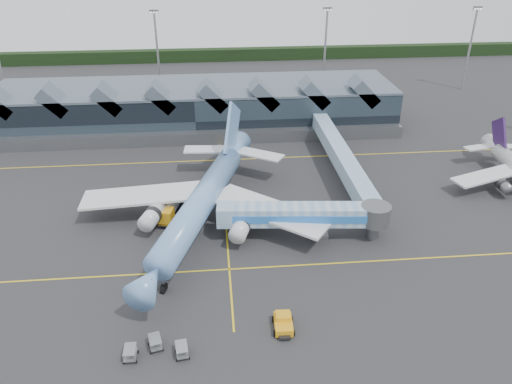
{
  "coord_description": "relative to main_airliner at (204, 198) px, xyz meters",
  "views": [
    {
      "loc": [
        -1.46,
        -63.22,
        41.91
      ],
      "look_at": [
        4.87,
        4.68,
        5.0
      ],
      "focal_mm": 35.0,
      "sensor_mm": 36.0,
      "label": 1
    }
  ],
  "objects": [
    {
      "name": "tree_line_far",
      "position": [
        3.24,
        105.52,
        -2.4
      ],
      "size": [
        260.0,
        4.0,
        4.0
      ],
      "primitive_type": "cube",
      "color": "black",
      "rests_on": "ground"
    },
    {
      "name": "ground",
      "position": [
        3.24,
        -4.48,
        -4.4
      ],
      "size": [
        260.0,
        260.0,
        0.0
      ],
      "primitive_type": "plane",
      "color": "#2D2D30",
      "rests_on": "ground"
    },
    {
      "name": "pushback_tug",
      "position": [
        9.01,
        -24.33,
        -3.64
      ],
      "size": [
        2.58,
        3.93,
        1.7
      ],
      "rotation": [
        0.0,
        0.0,
        -0.05
      ],
      "color": "orange",
      "rests_on": "ground"
    },
    {
      "name": "baggage_carts",
      "position": [
        -5.46,
        -26.95,
        -3.61
      ],
      "size": [
        6.99,
        3.63,
        1.41
      ],
      "rotation": [
        0.0,
        0.0,
        0.15
      ],
      "color": "gray",
      "rests_on": "ground"
    },
    {
      "name": "light_masts",
      "position": [
        24.24,
        58.32,
        8.09
      ],
      "size": [
        132.4,
        42.56,
        22.45
      ],
      "color": "gray",
      "rests_on": "ground"
    },
    {
      "name": "main_airliner",
      "position": [
        0.0,
        0.0,
        0.0
      ],
      "size": [
        38.55,
        45.42,
        14.97
      ],
      "rotation": [
        0.0,
        0.0,
        -0.32
      ],
      "color": "#6696CF",
      "rests_on": "ground"
    },
    {
      "name": "taxi_stripes",
      "position": [
        3.24,
        5.52,
        -4.4
      ],
      "size": [
        120.0,
        60.0,
        0.01
      ],
      "color": "yellow",
      "rests_on": "ground"
    },
    {
      "name": "terminal",
      "position": [
        -1.83,
        42.87,
        0.48
      ],
      "size": [
        90.0,
        22.25,
        12.52
      ],
      "color": "black",
      "rests_on": "ground"
    },
    {
      "name": "fuel_truck",
      "position": [
        -5.23,
        3.21,
        -2.52
      ],
      "size": [
        4.61,
        10.04,
        3.35
      ],
      "rotation": [
        0.0,
        0.0,
        -0.24
      ],
      "color": "black",
      "rests_on": "ground"
    },
    {
      "name": "jet_bridge",
      "position": [
        16.05,
        -5.81,
        -0.53
      ],
      "size": [
        25.58,
        5.95,
        5.65
      ],
      "rotation": [
        0.0,
        0.0,
        -0.09
      ],
      "color": "#7BA2CD",
      "rests_on": "ground"
    }
  ]
}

